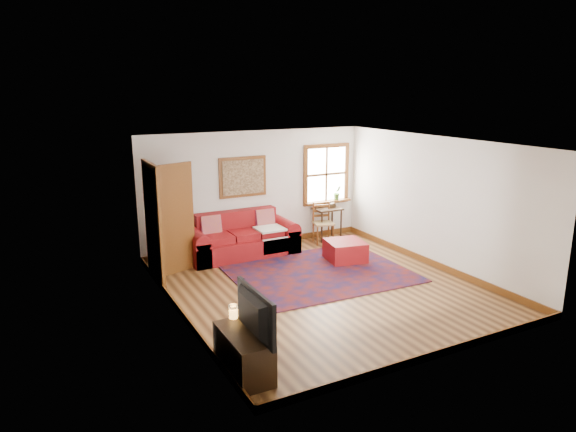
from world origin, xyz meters
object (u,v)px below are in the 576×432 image
red_leather_sofa (242,241)px  red_ottoman (345,251)px  media_cabinet (244,353)px  side_table (327,213)px

red_leather_sofa → red_ottoman: (1.68, -1.31, -0.09)m
red_leather_sofa → media_cabinet: red_leather_sofa is taller
side_table → media_cabinet: side_table is taller
red_leather_sofa → side_table: 2.19m
red_leather_sofa → red_ottoman: red_leather_sofa is taller
media_cabinet → red_leather_sofa: bearing=67.6°
red_leather_sofa → media_cabinet: (-1.74, -4.23, -0.03)m
red_ottoman → media_cabinet: bearing=-128.6°
red_ottoman → side_table: 1.58m
red_leather_sofa → red_ottoman: size_ratio=3.19×
side_table → red_leather_sofa: bearing=-176.2°
red_ottoman → side_table: (0.48, 1.45, 0.40)m
red_leather_sofa → media_cabinet: 4.57m
red_ottoman → media_cabinet: 4.50m
media_cabinet → red_ottoman: bearing=40.5°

